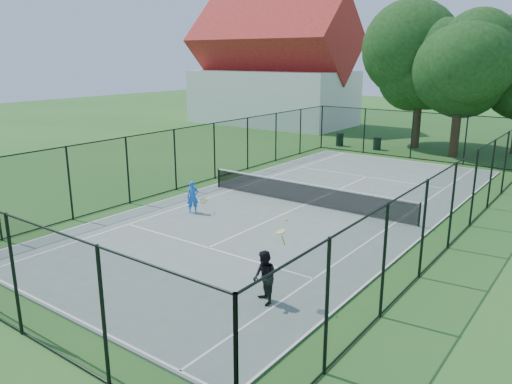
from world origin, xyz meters
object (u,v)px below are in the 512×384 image
Objects in this scene: trash_bin_right at (377,143)px; player_black at (264,278)px; player_blue at (193,197)px; trash_bin_left at (340,139)px; tennis_net at (306,193)px.

trash_bin_right is 24.10m from player_black.
trash_bin_right is 0.67× the size of player_blue.
trash_bin_left is at bearing -176.79° from trash_bin_right.
player_blue is at bearing -129.60° from tennis_net.
trash_bin_left is 18.50m from player_blue.
tennis_net is 11.23× the size of trash_bin_right.
player_black reaches higher than tennis_net.
player_blue is (-0.16, -18.46, 0.27)m from trash_bin_right.
tennis_net reaches higher than trash_bin_left.
tennis_net is 7.57× the size of player_blue.
player_blue is at bearing 146.15° from player_black.
tennis_net is 9.27m from player_black.
player_black is at bearing -33.85° from player_blue.
tennis_net is at bearing -68.19° from trash_bin_left.
trash_bin_left is 2.83m from trash_bin_right.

